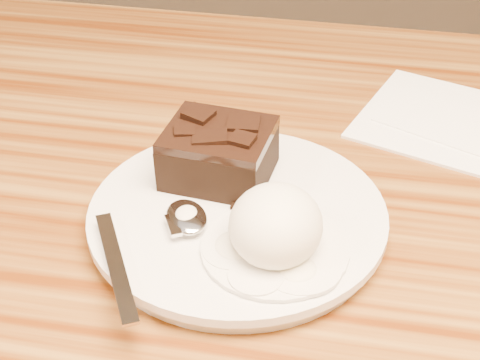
% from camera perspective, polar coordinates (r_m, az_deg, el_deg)
% --- Properties ---
extents(plate, '(0.23, 0.23, 0.02)m').
position_cam_1_polar(plate, '(0.58, -0.19, -3.03)').
color(plate, white).
rests_on(plate, dining_table).
extents(brownie, '(0.09, 0.08, 0.04)m').
position_cam_1_polar(brownie, '(0.60, -1.61, 1.78)').
color(brownie, black).
rests_on(brownie, plate).
extents(ice_cream_scoop, '(0.07, 0.07, 0.06)m').
position_cam_1_polar(ice_cream_scoop, '(0.52, 2.71, -3.44)').
color(ice_cream_scoop, white).
rests_on(ice_cream_scoop, plate).
extents(melt_puddle, '(0.11, 0.11, 0.00)m').
position_cam_1_polar(melt_puddle, '(0.54, 2.64, -5.25)').
color(melt_puddle, white).
rests_on(melt_puddle, plate).
extents(spoon, '(0.11, 0.16, 0.01)m').
position_cam_1_polar(spoon, '(0.56, -4.05, -2.94)').
color(spoon, silver).
rests_on(spoon, plate).
extents(napkin, '(0.19, 0.19, 0.01)m').
position_cam_1_polar(napkin, '(0.74, 15.09, 4.44)').
color(napkin, white).
rests_on(napkin, dining_table).
extents(crumb_a, '(0.01, 0.01, 0.00)m').
position_cam_1_polar(crumb_a, '(0.57, -0.44, -2.03)').
color(crumb_a, black).
rests_on(crumb_a, plate).
extents(crumb_b, '(0.01, 0.01, 0.00)m').
position_cam_1_polar(crumb_b, '(0.56, 4.65, -3.54)').
color(crumb_b, black).
rests_on(crumb_b, plate).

